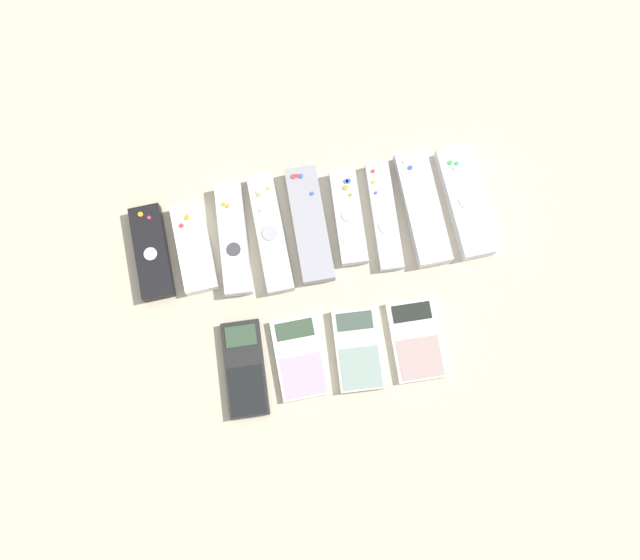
% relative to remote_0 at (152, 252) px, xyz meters
% --- Properties ---
extents(ground_plane, '(3.00, 3.00, 0.00)m').
position_rel_remote_0_xyz_m(ground_plane, '(0.27, -0.13, -0.01)').
color(ground_plane, '#B2A88E').
extents(remote_0, '(0.06, 0.16, 0.03)m').
position_rel_remote_0_xyz_m(remote_0, '(0.00, 0.00, 0.00)').
color(remote_0, black).
rests_on(remote_0, ground_plane).
extents(remote_1, '(0.06, 0.16, 0.03)m').
position_rel_remote_0_xyz_m(remote_1, '(0.07, -0.00, 0.00)').
color(remote_1, white).
rests_on(remote_1, ground_plane).
extents(remote_2, '(0.05, 0.20, 0.03)m').
position_rel_remote_0_xyz_m(remote_2, '(0.14, -0.00, 0.00)').
color(remote_2, silver).
rests_on(remote_2, ground_plane).
extents(remote_3, '(0.05, 0.21, 0.03)m').
position_rel_remote_0_xyz_m(remote_3, '(0.20, -0.00, 0.00)').
color(remote_3, '#B7B7BC').
rests_on(remote_3, ground_plane).
extents(remote_4, '(0.06, 0.20, 0.03)m').
position_rel_remote_0_xyz_m(remote_4, '(0.27, -0.00, 0.00)').
color(remote_4, gray).
rests_on(remote_4, ground_plane).
extents(remote_5, '(0.05, 0.17, 0.02)m').
position_rel_remote_0_xyz_m(remote_5, '(0.34, 0.00, -0.00)').
color(remote_5, '#B7B7BC').
rests_on(remote_5, ground_plane).
extents(remote_6, '(0.05, 0.19, 0.02)m').
position_rel_remote_0_xyz_m(remote_6, '(0.40, -0.01, -0.00)').
color(remote_6, '#B7B7BC').
rests_on(remote_6, ground_plane).
extents(remote_7, '(0.06, 0.20, 0.03)m').
position_rel_remote_0_xyz_m(remote_7, '(0.47, -0.01, 0.00)').
color(remote_7, silver).
rests_on(remote_7, ground_plane).
extents(remote_8, '(0.06, 0.20, 0.03)m').
position_rel_remote_0_xyz_m(remote_8, '(0.54, -0.01, 0.00)').
color(remote_8, silver).
rests_on(remote_8, ground_plane).
extents(calculator_0, '(0.07, 0.16, 0.02)m').
position_rel_remote_0_xyz_m(calculator_0, '(0.12, -0.22, -0.00)').
color(calculator_0, black).
rests_on(calculator_0, ground_plane).
extents(calculator_1, '(0.08, 0.14, 0.01)m').
position_rel_remote_0_xyz_m(calculator_1, '(0.22, -0.22, -0.01)').
color(calculator_1, silver).
rests_on(calculator_1, ground_plane).
extents(calculator_2, '(0.08, 0.14, 0.02)m').
position_rel_remote_0_xyz_m(calculator_2, '(0.31, -0.22, -0.00)').
color(calculator_2, beige).
rests_on(calculator_2, ground_plane).
extents(calculator_3, '(0.08, 0.14, 0.01)m').
position_rel_remote_0_xyz_m(calculator_3, '(0.41, -0.23, -0.01)').
color(calculator_3, silver).
rests_on(calculator_3, ground_plane).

